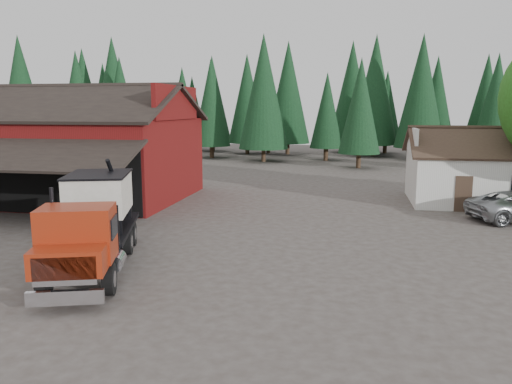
# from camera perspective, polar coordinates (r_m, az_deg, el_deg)

# --- Properties ---
(ground) EXTENTS (120.00, 120.00, 0.00)m
(ground) POSITION_cam_1_polar(r_m,az_deg,el_deg) (20.32, -5.01, -6.65)
(ground) COLOR #413933
(ground) RESTS_ON ground
(red_barn) EXTENTS (12.80, 13.63, 7.18)m
(red_barn) POSITION_cam_1_polar(r_m,az_deg,el_deg) (33.17, -18.81, 3.90)
(red_barn) COLOR #611011
(red_barn) RESTS_ON ground
(farmhouse) EXTENTS (8.60, 6.42, 4.65)m
(farmhouse) POSITION_cam_1_polar(r_m,az_deg,el_deg) (32.87, 24.22, 1.72)
(farmhouse) COLOR silver
(farmhouse) RESTS_ON ground
(conifer_backdrop) EXTENTS (76.00, 16.00, 16.00)m
(conifer_backdrop) POSITION_cam_1_polar(r_m,az_deg,el_deg) (61.25, 5.88, 4.18)
(conifer_backdrop) COLOR black
(conifer_backdrop) RESTS_ON ground
(near_pine_a) EXTENTS (4.40, 4.40, 11.40)m
(near_pine_a) POSITION_cam_1_polar(r_m,az_deg,el_deg) (54.22, -19.69, 9.76)
(near_pine_a) COLOR #382619
(near_pine_a) RESTS_ON ground
(near_pine_b) EXTENTS (3.96, 3.96, 10.40)m
(near_pine_b) POSITION_cam_1_polar(r_m,az_deg,el_deg) (48.75, 11.84, 9.60)
(near_pine_b) COLOR #382619
(near_pine_b) RESTS_ON ground
(near_pine_d) EXTENTS (5.28, 5.28, 13.40)m
(near_pine_d) POSITION_cam_1_polar(r_m,az_deg,el_deg) (53.62, 0.88, 11.38)
(near_pine_d) COLOR #382619
(near_pine_d) RESTS_ON ground
(feed_truck) EXTENTS (4.68, 8.58, 3.75)m
(feed_truck) POSITION_cam_1_polar(r_m,az_deg,el_deg) (18.55, -18.15, -3.08)
(feed_truck) COLOR black
(feed_truck) RESTS_ON ground
(equip_box) EXTENTS (0.90, 1.22, 0.60)m
(equip_box) POSITION_cam_1_polar(r_m,az_deg,el_deg) (21.68, -21.38, -5.43)
(equip_box) COLOR maroon
(equip_box) RESTS_ON ground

